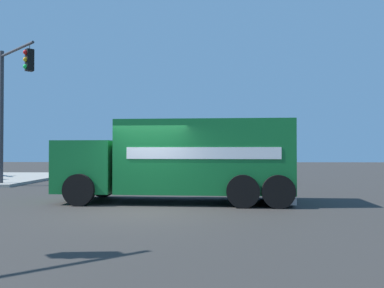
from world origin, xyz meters
name	(u,v)px	position (x,y,z in m)	size (l,w,h in m)	color
ground_plane	(141,212)	(0.00, 0.00, 0.00)	(100.00, 100.00, 0.00)	#33302D
delivery_truck	(183,160)	(2.18, -1.06, 1.42)	(3.18, 7.80, 2.71)	#146B2D
traffic_light_secondary	(10,95)	(7.50, 7.42, 4.35)	(2.66, 2.77, 6.50)	#38383D
pickup_black	(227,169)	(10.54, -2.99, 0.73)	(2.46, 5.29, 1.38)	black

